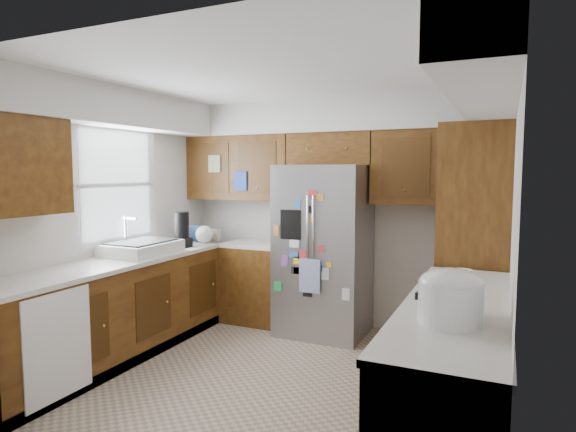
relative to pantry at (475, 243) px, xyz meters
The scene contains 12 objects.
floor 2.17m from the pantry, 142.52° to the right, with size 3.60×3.60×0.00m, color tan.
room_shell 1.94m from the pantry, 153.92° to the right, with size 3.64×3.24×2.52m.
left_counter_run 3.14m from the pantry, 158.56° to the right, with size 1.36×3.20×0.92m.
right_counter_run 1.75m from the pantry, 90.00° to the right, with size 0.63×2.25×0.92m.
pantry is the anchor object (origin of this frame).
fridge 1.51m from the pantry, behind, with size 0.90×0.79×1.80m.
bridge_cabinet 1.77m from the pantry, 169.43° to the left, with size 0.96×0.34×0.35m, color #401E0C.
fridge_top_items 2.04m from the pantry, behind, with size 0.72×0.34×0.30m.
sink_assembly 3.18m from the pantry, 160.66° to the right, with size 0.52×0.70×0.37m.
left_counter_clutter 2.96m from the pantry, behind, with size 0.40×0.77×0.38m.
rice_cooker 2.06m from the pantry, 90.01° to the right, with size 0.35×0.34×0.30m.
paper_towel 1.81m from the pantry, 88.82° to the right, with size 0.11×0.11×0.25m, color white.
Camera 1 is at (1.75, -3.56, 1.73)m, focal length 30.00 mm.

